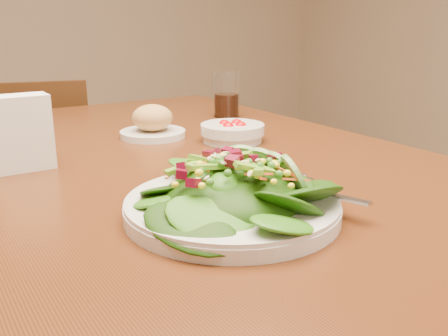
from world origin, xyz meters
The scene contains 7 objects.
dining_table centered at (0.00, 0.00, 0.65)m, with size 0.90×1.40×0.75m.
chair_far centered at (-0.06, 0.96, 0.43)m, with size 0.46×0.46×0.82m.
salad_plate centered at (-0.07, -0.31, 0.78)m, with size 0.30×0.29×0.08m.
bread_plate centered at (0.03, 0.19, 0.78)m, with size 0.15×0.15×0.07m.
tomato_bowl centered at (0.16, 0.05, 0.77)m, with size 0.14×0.14×0.05m.
drinking_glass centered at (0.31, 0.31, 0.80)m, with size 0.07×0.07×0.12m.
napkin_holder centered at (-0.27, 0.08, 0.82)m, with size 0.10×0.06×0.13m.
Camera 1 is at (-0.43, -0.83, 1.01)m, focal length 40.00 mm.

